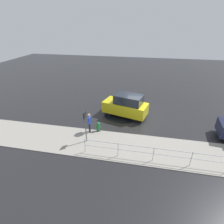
# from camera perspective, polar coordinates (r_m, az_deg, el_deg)

# --- Properties ---
(ground_plane) EXTENTS (60.00, 60.00, 0.00)m
(ground_plane) POSITION_cam_1_polar(r_m,az_deg,el_deg) (15.79, 8.95, -2.08)
(ground_plane) COLOR black
(kerb_strip) EXTENTS (24.00, 3.20, 0.04)m
(kerb_strip) POSITION_cam_1_polar(r_m,az_deg,el_deg) (12.28, 7.87, -11.55)
(kerb_strip) COLOR gray
(kerb_strip) RESTS_ON ground
(moving_hatchback) EXTENTS (4.21, 2.68, 2.06)m
(moving_hatchback) POSITION_cam_1_polar(r_m,az_deg,el_deg) (15.64, 4.61, 2.12)
(moving_hatchback) COLOR yellow
(moving_hatchback) RESTS_ON ground
(fire_hydrant) EXTENTS (0.42, 0.31, 0.80)m
(fire_hydrant) POSITION_cam_1_polar(r_m,az_deg,el_deg) (13.69, -4.44, -4.83)
(fire_hydrant) COLOR #197A2D
(fire_hydrant) RESTS_ON ground
(pedestrian) EXTENTS (0.36, 0.53, 1.62)m
(pedestrian) POSITION_cam_1_polar(r_m,az_deg,el_deg) (13.35, -7.44, -3.11)
(pedestrian) COLOR blue
(pedestrian) RESTS_ON ground
(metal_railing) EXTENTS (8.74, 0.04, 1.05)m
(metal_railing) POSITION_cam_1_polar(r_m,az_deg,el_deg) (11.07, 13.45, -12.50)
(metal_railing) COLOR #B7BABF
(metal_railing) RESTS_ON ground
(sign_post) EXTENTS (0.07, 0.44, 2.40)m
(sign_post) POSITION_cam_1_polar(r_m,az_deg,el_deg) (12.05, -8.74, -3.43)
(sign_post) COLOR #4C4C51
(sign_post) RESTS_ON ground
(puddle_patch) EXTENTS (3.44, 3.44, 0.01)m
(puddle_patch) POSITION_cam_1_polar(r_m,az_deg,el_deg) (16.33, 3.38, -0.68)
(puddle_patch) COLOR black
(puddle_patch) RESTS_ON ground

